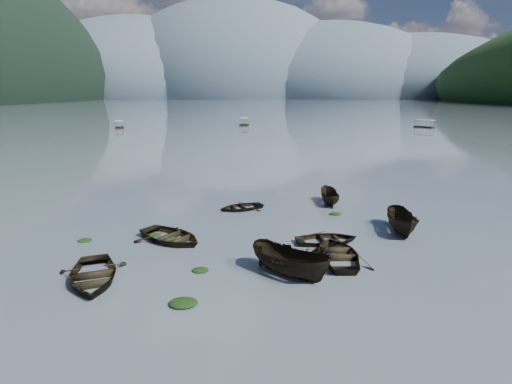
{
  "coord_description": "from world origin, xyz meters",
  "views": [
    {
      "loc": [
        0.45,
        -18.4,
        9.52
      ],
      "look_at": [
        0.0,
        12.0,
        2.0
      ],
      "focal_mm": 28.0,
      "sensor_mm": 36.0,
      "label": 1
    }
  ],
  "objects_px": {
    "rowboat_0": "(93,281)",
    "pontoon_centre": "(244,125)",
    "pontoon_left": "(120,128)",
    "rowboat_3": "(338,259)"
  },
  "relations": [
    {
      "from": "rowboat_0",
      "to": "rowboat_3",
      "type": "bearing_deg",
      "value": -7.41
    },
    {
      "from": "pontoon_centre",
      "to": "rowboat_3",
      "type": "bearing_deg",
      "value": -79.49
    },
    {
      "from": "pontoon_left",
      "to": "pontoon_centre",
      "type": "distance_m",
      "value": 36.37
    },
    {
      "from": "pontoon_left",
      "to": "rowboat_3",
      "type": "bearing_deg",
      "value": -79.39
    },
    {
      "from": "rowboat_3",
      "to": "pontoon_left",
      "type": "bearing_deg",
      "value": -65.07
    },
    {
      "from": "pontoon_left",
      "to": "pontoon_centre",
      "type": "relative_size",
      "value": 0.9
    },
    {
      "from": "rowboat_0",
      "to": "pontoon_centre",
      "type": "relative_size",
      "value": 0.87
    },
    {
      "from": "rowboat_0",
      "to": "pontoon_left",
      "type": "distance_m",
      "value": 99.15
    },
    {
      "from": "pontoon_left",
      "to": "pontoon_centre",
      "type": "xyz_separation_m",
      "value": [
        34.83,
        10.5,
        0.0
      ]
    },
    {
      "from": "pontoon_left",
      "to": "pontoon_centre",
      "type": "height_order",
      "value": "pontoon_centre"
    }
  ]
}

